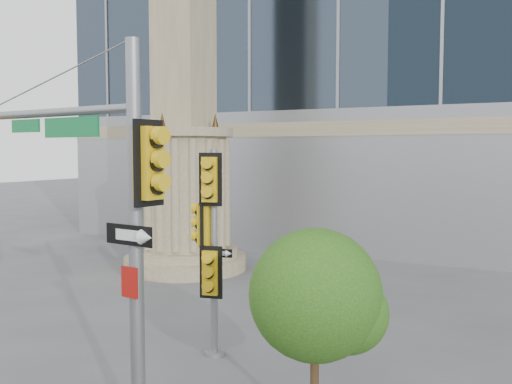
% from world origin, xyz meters
% --- Properties ---
extents(monument, '(4.40, 4.40, 16.60)m').
position_xyz_m(monument, '(-6.00, 9.00, 5.52)').
color(monument, gray).
rests_on(monument, ground).
extents(main_signal_pole, '(4.56, 0.93, 5.91)m').
position_xyz_m(main_signal_pole, '(-0.69, -1.38, 3.66)').
color(main_signal_pole, slate).
rests_on(main_signal_pole, ground).
extents(secondary_signal_pole, '(0.80, 0.58, 4.34)m').
position_xyz_m(secondary_signal_pole, '(-0.49, 1.90, 2.55)').
color(secondary_signal_pole, slate).
rests_on(secondary_signal_pole, ground).
extents(street_tree, '(2.03, 1.99, 3.17)m').
position_xyz_m(street_tree, '(2.69, -0.17, 2.09)').
color(street_tree, gray).
rests_on(street_tree, ground).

